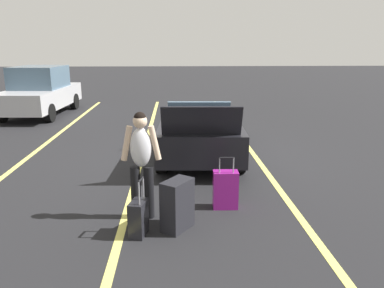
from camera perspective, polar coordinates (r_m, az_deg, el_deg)
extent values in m
plane|color=black|center=(9.24, 1.09, -1.70)|extent=(80.00, 80.00, 0.00)
cube|color=#EAE066|center=(9.42, 9.19, -1.57)|extent=(18.00, 0.12, 0.01)
cube|color=#EAE066|center=(9.25, -7.42, -1.79)|extent=(18.00, 0.12, 0.01)
cube|color=#EAE066|center=(9.85, -23.27, -1.87)|extent=(18.00, 0.12, 0.01)
cube|color=black|center=(9.08, 1.11, 2.06)|extent=(4.18, 1.95, 0.64)
cube|color=black|center=(10.51, 0.95, 3.16)|extent=(1.39, 1.73, 0.38)
cube|color=slate|center=(9.50, 1.06, 5.50)|extent=(0.25, 1.56, 0.31)
cube|color=black|center=(8.80, -1.27, 4.51)|extent=(0.17, 0.23, 0.22)
cube|color=black|center=(8.81, 3.56, 4.50)|extent=(0.17, 0.23, 0.22)
cube|color=black|center=(7.05, 1.44, 3.40)|extent=(0.36, 1.51, 0.60)
cylinder|color=black|center=(10.41, -3.50, 1.85)|extent=(0.61, 0.25, 0.60)
cylinder|color=black|center=(10.44, 5.41, 1.85)|extent=(0.61, 0.25, 0.60)
cylinder|color=black|center=(7.96, -4.57, -2.18)|extent=(0.61, 0.25, 0.60)
cylinder|color=black|center=(7.99, 7.09, -2.17)|extent=(0.61, 0.25, 0.60)
cube|color=black|center=(5.53, -2.19, -9.07)|extent=(0.55, 0.51, 0.74)
cube|color=black|center=(5.63, -3.45, -9.24)|extent=(0.32, 0.24, 0.41)
sphere|color=black|center=(5.50, -2.28, -13.23)|extent=(0.04, 0.04, 0.04)
sphere|color=black|center=(5.75, -0.29, -11.94)|extent=(0.04, 0.04, 0.04)
cube|color=#991E8C|center=(6.26, 5.01, -6.80)|extent=(0.25, 0.41, 0.62)
cylinder|color=gray|center=(6.04, 4.13, -3.21)|extent=(0.02, 0.02, 0.25)
cylinder|color=gray|center=(6.07, 6.20, -3.18)|extent=(0.02, 0.02, 0.25)
cylinder|color=black|center=(6.02, 5.20, -2.07)|extent=(0.03, 0.22, 0.03)
sphere|color=black|center=(6.28, 3.75, -9.59)|extent=(0.04, 0.04, 0.04)
sphere|color=black|center=(6.31, 6.32, -9.52)|extent=(0.04, 0.04, 0.04)
cube|color=black|center=(5.46, -7.99, -10.94)|extent=(0.38, 0.27, 0.50)
cylinder|color=gray|center=(5.19, -7.90, -7.32)|extent=(0.02, 0.02, 0.32)
cylinder|color=gray|center=(5.36, -7.27, -6.59)|extent=(0.02, 0.02, 0.32)
cylinder|color=black|center=(5.22, -7.64, -5.29)|extent=(0.19, 0.07, 0.03)
sphere|color=black|center=(5.44, -7.55, -13.73)|extent=(0.04, 0.04, 0.04)
sphere|color=black|center=(5.64, -6.78, -12.62)|extent=(0.04, 0.04, 0.04)
cylinder|color=black|center=(5.91, -8.38, -7.18)|extent=(0.15, 0.15, 0.82)
cylinder|color=black|center=(5.90, -6.43, -7.16)|extent=(0.15, 0.15, 0.82)
ellipsoid|color=silver|center=(5.68, -7.64, -0.51)|extent=(0.23, 0.33, 0.60)
sphere|color=beige|center=(5.60, -7.77, 3.40)|extent=(0.21, 0.21, 0.21)
sphere|color=black|center=(5.59, -7.79, 3.87)|extent=(0.18, 0.18, 0.18)
cylinder|color=beige|center=(5.68, -9.72, 0.10)|extent=(0.10, 0.19, 0.53)
cylinder|color=beige|center=(5.66, -5.59, 0.18)|extent=(0.10, 0.19, 0.53)
cube|color=#B2B2B7|center=(15.58, -21.69, 6.48)|extent=(4.59, 2.03, 0.70)
cube|color=slate|center=(15.60, -21.81, 9.26)|extent=(2.18, 1.73, 0.80)
cylinder|color=black|center=(14.04, -20.48, 4.36)|extent=(0.65, 0.25, 0.64)
cylinder|color=black|center=(14.71, -26.54, 4.17)|extent=(0.65, 0.25, 0.64)
cylinder|color=black|center=(16.65, -17.16, 6.10)|extent=(0.65, 0.25, 0.64)
cylinder|color=black|center=(17.22, -22.46, 5.90)|extent=(0.65, 0.25, 0.64)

